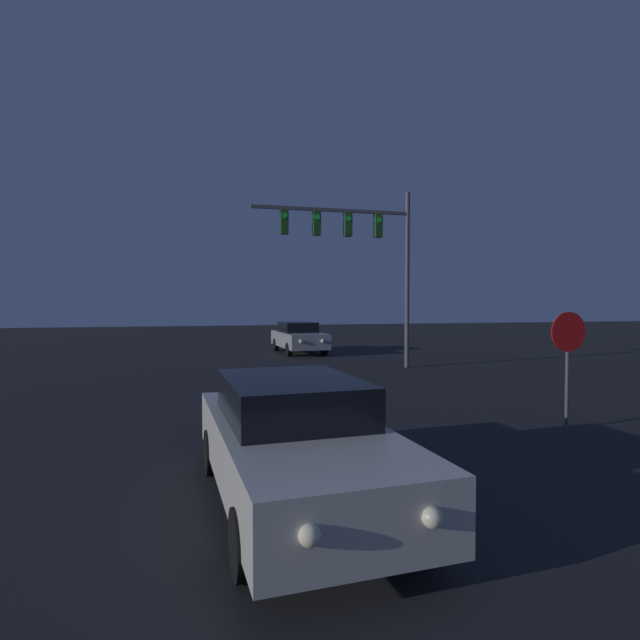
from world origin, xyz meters
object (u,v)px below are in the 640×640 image
car_near (295,440)px  traffic_signal_mast (361,243)px  car_far (299,337)px  stop_sign (568,347)px

car_near → traffic_signal_mast: traffic_signal_mast is taller
car_far → traffic_signal_mast: traffic_signal_mast is taller
car_far → car_near: bearing=75.2°
car_near → car_far: bearing=-105.4°
car_far → traffic_signal_mast: (1.00, -6.69, 3.99)m
car_far → stop_sign: stop_sign is taller
car_near → stop_sign: bearing=-162.9°
stop_sign → traffic_signal_mast: bearing=95.3°
traffic_signal_mast → car_far: bearing=98.5°
car_near → car_far: (4.03, 18.67, 0.00)m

